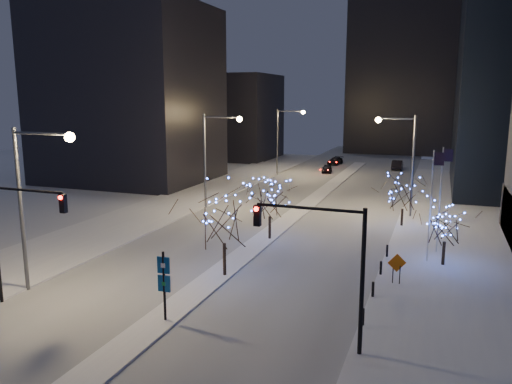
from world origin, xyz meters
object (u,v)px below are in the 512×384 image
at_px(street_lamp_w_near, 33,188).
at_px(car_mid, 397,165).
at_px(wayfinding_sign, 164,279).
at_px(street_lamp_w_far, 284,132).
at_px(street_lamp_east, 404,152).
at_px(traffic_signal_west, 15,225).
at_px(holiday_tree_plaza_far, 403,193).
at_px(holiday_tree_median_far, 270,198).
at_px(construction_sign, 397,266).
at_px(car_far, 335,161).
at_px(traffic_signal_east, 329,254).
at_px(holiday_tree_plaza_near, 446,224).
at_px(street_lamp_w_mid, 214,148).
at_px(car_near, 327,169).
at_px(holiday_tree_median_near, 224,216).

xyz_separation_m(street_lamp_w_near, car_mid, (15.86, 62.17, -5.73)).
distance_m(car_mid, wayfinding_sign, 63.54).
bearing_deg(street_lamp_w_far, street_lamp_east, -49.15).
distance_m(traffic_signal_west, holiday_tree_plaza_far, 32.10).
height_order(holiday_tree_median_far, construction_sign, holiday_tree_median_far).
height_order(street_lamp_w_near, construction_sign, street_lamp_w_near).
bearing_deg(construction_sign, car_far, 83.61).
bearing_deg(traffic_signal_west, street_lamp_w_near, 103.96).
height_order(traffic_signal_east, holiday_tree_plaza_near, traffic_signal_east).
distance_m(street_lamp_w_far, wayfinding_sign, 51.99).
height_order(street_lamp_w_mid, street_lamp_east, same).
bearing_deg(street_lamp_w_near, holiday_tree_median_far, 58.82).
relative_size(street_lamp_w_mid, car_near, 2.70).
distance_m(car_far, holiday_tree_median_near, 58.47).
distance_m(traffic_signal_east, car_mid, 63.33).
height_order(traffic_signal_west, holiday_tree_median_near, traffic_signal_west).
bearing_deg(car_far, construction_sign, -67.47).
height_order(street_lamp_w_near, holiday_tree_median_near, street_lamp_w_near).
distance_m(holiday_tree_median_far, holiday_tree_plaza_far, 12.98).
bearing_deg(construction_sign, street_lamp_east, 72.01).
relative_size(traffic_signal_west, holiday_tree_plaza_near, 1.53).
bearing_deg(traffic_signal_west, construction_sign, 28.32).
height_order(car_mid, holiday_tree_plaza_near, holiday_tree_plaza_near).
distance_m(traffic_signal_east, holiday_tree_median_near, 11.19).
height_order(traffic_signal_east, car_mid, traffic_signal_east).
relative_size(street_lamp_w_mid, car_mid, 2.14).
height_order(street_lamp_w_mid, holiday_tree_plaza_far, street_lamp_w_mid).
bearing_deg(car_mid, street_lamp_w_near, 74.75).
height_order(traffic_signal_east, car_near, traffic_signal_east).
bearing_deg(holiday_tree_plaza_near, holiday_tree_median_far, 171.39).
distance_m(car_far, construction_sign, 57.91).
height_order(car_far, holiday_tree_plaza_far, holiday_tree_plaza_far).
distance_m(traffic_signal_east, wayfinding_sign, 8.95).
distance_m(street_lamp_w_mid, holiday_tree_median_far, 13.64).
height_order(street_lamp_east, wayfinding_sign, street_lamp_east).
relative_size(car_far, holiday_tree_median_far, 0.81).
relative_size(street_lamp_w_near, street_lamp_east, 1.00).
bearing_deg(holiday_tree_median_near, street_lamp_east, 66.15).
bearing_deg(street_lamp_w_near, car_near, 84.06).
relative_size(traffic_signal_east, car_near, 1.89).
xyz_separation_m(holiday_tree_median_far, wayfinding_sign, (-0.19, -16.59, -1.19)).
bearing_deg(car_mid, construction_sign, 93.74).
height_order(traffic_signal_east, car_far, traffic_signal_east).
xyz_separation_m(street_lamp_w_far, holiday_tree_plaza_near, (23.02, -36.46, -3.37)).
relative_size(street_lamp_w_far, car_far, 2.23).
bearing_deg(construction_sign, street_lamp_w_near, -178.48).
bearing_deg(street_lamp_w_mid, car_near, 79.16).
distance_m(car_far, holiday_tree_median_far, 49.21).
bearing_deg(holiday_tree_median_near, holiday_tree_median_far, 90.00).
bearing_deg(wayfinding_sign, holiday_tree_median_near, 86.16).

